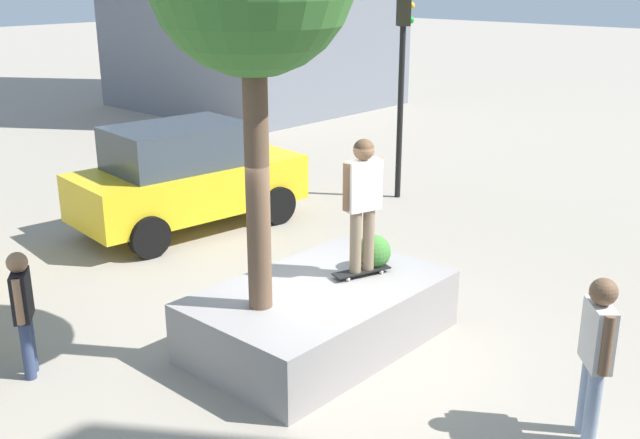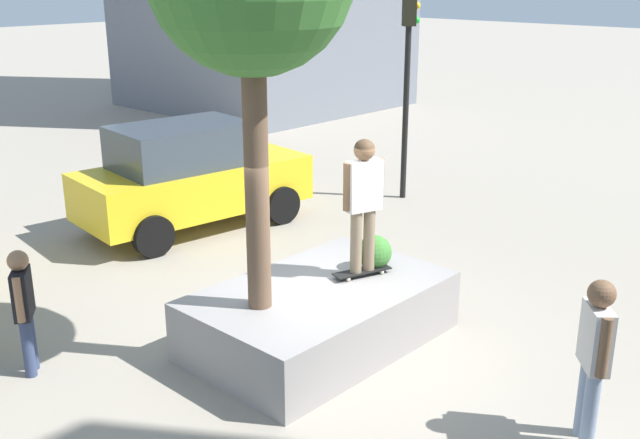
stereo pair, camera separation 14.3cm
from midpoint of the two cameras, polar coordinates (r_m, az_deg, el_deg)
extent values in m
plane|color=#9E9384|center=(9.80, 1.36, -9.36)|extent=(120.00, 120.00, 0.00)
cube|color=gray|center=(9.63, 0.43, -7.30)|extent=(3.28, 2.06, 0.78)
cylinder|color=brown|center=(8.44, -4.39, 3.34)|extent=(0.28, 0.28, 3.20)
sphere|color=#3D7A33|center=(9.99, 4.59, -2.51)|extent=(0.46, 0.46, 0.46)
cube|color=black|center=(9.80, 3.65, -3.95)|extent=(0.82, 0.46, 0.02)
sphere|color=beige|center=(9.63, 2.61, -4.60)|extent=(0.06, 0.06, 0.06)
sphere|color=beige|center=(9.76, 2.11, -4.26)|extent=(0.06, 0.06, 0.06)
sphere|color=beige|center=(9.88, 5.17, -4.04)|extent=(0.06, 0.06, 0.06)
sphere|color=beige|center=(10.01, 4.65, -3.72)|extent=(0.06, 0.06, 0.06)
cylinder|color=#847056|center=(9.70, 4.19, -1.53)|extent=(0.15, 0.15, 0.83)
cylinder|color=#847056|center=(9.60, 3.21, -1.73)|extent=(0.15, 0.15, 0.83)
cube|color=silver|center=(9.42, 3.79, 2.61)|extent=(0.51, 0.33, 0.65)
cylinder|color=brown|center=(9.55, 5.03, 2.90)|extent=(0.10, 0.10, 0.61)
cylinder|color=brown|center=(9.29, 2.52, 2.51)|extent=(0.10, 0.10, 0.61)
sphere|color=brown|center=(9.31, 3.85, 5.33)|extent=(0.27, 0.27, 0.27)
cube|color=gold|center=(14.03, -9.29, 2.52)|extent=(4.43, 2.28, 0.85)
cube|color=#38424C|center=(13.73, -10.22, 5.60)|extent=(2.55, 1.84, 0.76)
cylinder|color=black|center=(15.56, -6.64, 2.60)|extent=(0.74, 0.30, 0.72)
cylinder|color=black|center=(14.17, -2.64, 1.12)|extent=(0.74, 0.30, 0.72)
cylinder|color=black|center=(14.32, -15.70, 0.62)|extent=(0.74, 0.30, 0.72)
cylinder|color=black|center=(12.79, -12.32, -1.23)|extent=(0.74, 0.30, 0.72)
cylinder|color=black|center=(15.60, 6.82, 7.96)|extent=(0.12, 0.12, 3.55)
cube|color=black|center=(15.36, 7.14, 16.04)|extent=(0.37, 0.37, 0.85)
sphere|color=gold|center=(15.40, 7.70, 15.90)|extent=(0.14, 0.14, 0.14)
sphere|color=green|center=(15.41, 7.65, 14.86)|extent=(0.14, 0.14, 0.14)
cylinder|color=#8C9EB7|center=(8.16, 20.45, -13.42)|extent=(0.15, 0.15, 0.84)
cylinder|color=#8C9EB7|center=(8.32, 20.03, -12.71)|extent=(0.15, 0.15, 0.84)
cube|color=silver|center=(7.89, 20.84, -8.41)|extent=(0.49, 0.46, 0.66)
cylinder|color=brown|center=(7.67, 21.41, -9.11)|extent=(0.10, 0.10, 0.62)
cylinder|color=brown|center=(8.10, 20.32, -7.51)|extent=(0.10, 0.10, 0.62)
sphere|color=brown|center=(7.70, 21.23, -5.31)|extent=(0.27, 0.27, 0.27)
cylinder|color=navy|center=(9.65, -20.85, -8.67)|extent=(0.13, 0.13, 0.74)
cylinder|color=navy|center=(9.50, -21.01, -9.14)|extent=(0.13, 0.13, 0.74)
cube|color=black|center=(9.31, -21.38, -5.29)|extent=(0.39, 0.44, 0.58)
cylinder|color=#9E7251|center=(9.50, -21.19, -4.68)|extent=(0.09, 0.09, 0.55)
cylinder|color=#9E7251|center=(9.10, -21.61, -5.74)|extent=(0.09, 0.09, 0.55)
sphere|color=#9E7251|center=(9.16, -21.68, -2.94)|extent=(0.24, 0.24, 0.24)
camera|label=1|loc=(0.07, -89.55, 0.15)|focal=41.88mm
camera|label=2|loc=(0.07, 90.45, -0.15)|focal=41.88mm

